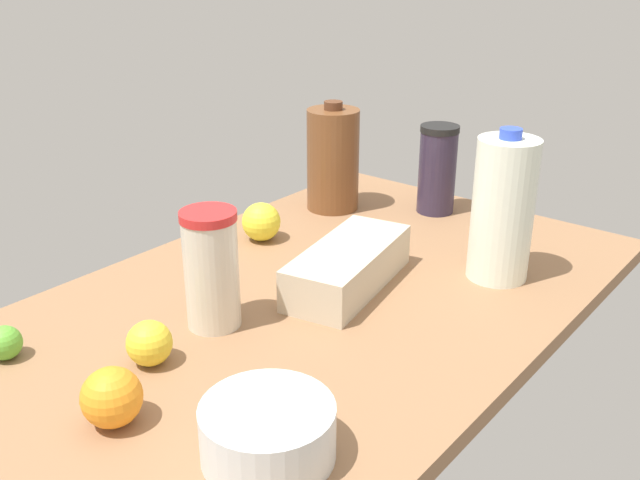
# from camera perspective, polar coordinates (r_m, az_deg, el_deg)

# --- Properties ---
(countertop) EXTENTS (1.20, 0.76, 0.03)m
(countertop) POSITION_cam_1_polar(r_m,az_deg,el_deg) (1.25, 0.00, -4.84)
(countertop) COLOR #8F6645
(countertop) RESTS_ON ground
(shaker_bottle) EXTENTS (0.09, 0.09, 0.20)m
(shaker_bottle) POSITION_cam_1_polar(r_m,az_deg,el_deg) (1.61, 9.37, 5.61)
(shaker_bottle) COLOR #30273D
(shaker_bottle) RESTS_ON countertop
(egg_carton) EXTENTS (0.31, 0.17, 0.08)m
(egg_carton) POSITION_cam_1_polar(r_m,az_deg,el_deg) (1.26, 2.27, -2.13)
(egg_carton) COLOR beige
(egg_carton) RESTS_ON countertop
(milk_jug) EXTENTS (0.11, 0.11, 0.28)m
(milk_jug) POSITION_cam_1_polar(r_m,az_deg,el_deg) (1.30, 14.41, 2.38)
(milk_jug) COLOR white
(milk_jug) RESTS_ON countertop
(mixing_bowl) EXTENTS (0.16, 0.16, 0.07)m
(mixing_bowl) POSITION_cam_1_polar(r_m,az_deg,el_deg) (0.87, -4.20, -15.04)
(mixing_bowl) COLOR silver
(mixing_bowl) RESTS_ON countertop
(tumbler_cup) EXTENTS (0.09, 0.09, 0.19)m
(tumbler_cup) POSITION_cam_1_polar(r_m,az_deg,el_deg) (1.12, -8.68, -2.32)
(tumbler_cup) COLOR beige
(tumbler_cup) RESTS_ON countertop
(chocolate_milk_jug) EXTENTS (0.12, 0.12, 0.25)m
(chocolate_milk_jug) POSITION_cam_1_polar(r_m,az_deg,el_deg) (1.60, 1.04, 6.47)
(chocolate_milk_jug) COLOR brown
(chocolate_milk_jug) RESTS_ON countertop
(lime_loose) EXTENTS (0.05, 0.05, 0.05)m
(lime_loose) POSITION_cam_1_polar(r_m,az_deg,el_deg) (1.15, -23.93, -7.53)
(lime_loose) COLOR #5CAE34
(lime_loose) RESTS_ON countertop
(orange_beside_bowl) EXTENTS (0.08, 0.08, 0.08)m
(orange_beside_bowl) POSITION_cam_1_polar(r_m,az_deg,el_deg) (0.95, -16.33, -11.98)
(orange_beside_bowl) COLOR orange
(orange_beside_bowl) RESTS_ON countertop
(lemon_far_back) EXTENTS (0.07, 0.07, 0.07)m
(lemon_far_back) POSITION_cam_1_polar(r_m,az_deg,el_deg) (1.06, -13.50, -8.03)
(lemon_far_back) COLOR yellow
(lemon_far_back) RESTS_ON countertop
(lemon_near_front) EXTENTS (0.08, 0.08, 0.08)m
(lemon_near_front) POSITION_cam_1_polar(r_m,az_deg,el_deg) (1.45, -4.72, 1.46)
(lemon_near_front) COLOR yellow
(lemon_near_front) RESTS_ON countertop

